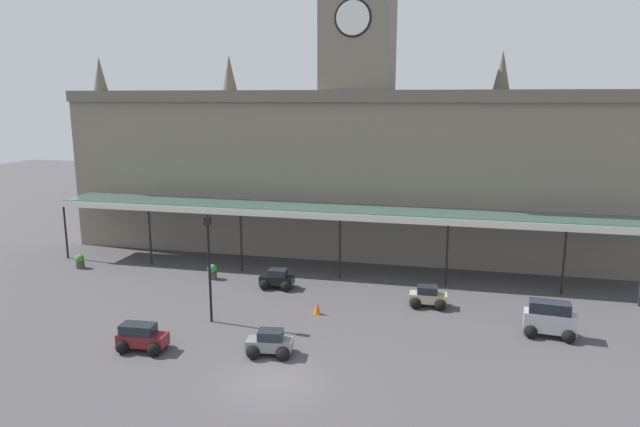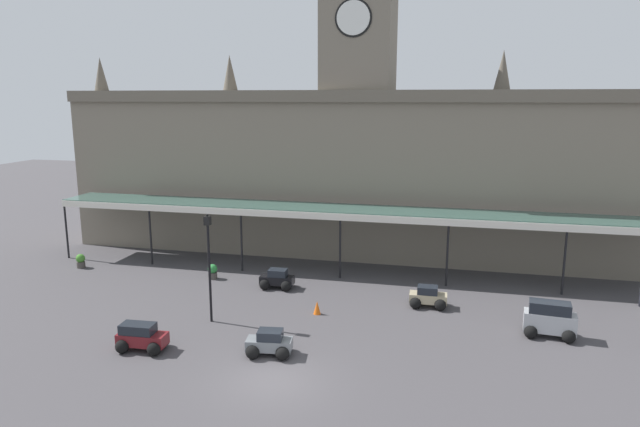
{
  "view_description": "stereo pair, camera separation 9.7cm",
  "coord_description": "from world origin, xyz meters",
  "px_view_note": "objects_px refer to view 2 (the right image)",
  "views": [
    {
      "loc": [
        6.72,
        -20.37,
        11.43
      ],
      "look_at": [
        0.0,
        8.31,
        5.36
      ],
      "focal_mm": 31.72,
      "sensor_mm": 36.0,
      "label": 1
    },
    {
      "loc": [
        6.82,
        -20.35,
        11.43
      ],
      "look_at": [
        0.0,
        8.31,
        5.36
      ],
      "focal_mm": 31.72,
      "sensor_mm": 36.0,
      "label": 2
    }
  ],
  "objects_px": {
    "car_silver_van": "(550,321)",
    "traffic_cone": "(317,308)",
    "car_maroon_estate": "(142,338)",
    "planter_by_canopy": "(81,261)",
    "car_grey_sedan": "(269,345)",
    "planter_near_kerb": "(213,271)",
    "car_black_sedan": "(277,280)",
    "car_beige_sedan": "(428,298)",
    "victorian_lamppost": "(209,257)"
  },
  "relations": [
    {
      "from": "traffic_cone",
      "to": "planter_by_canopy",
      "type": "xyz_separation_m",
      "value": [
        -17.72,
        4.46,
        0.13
      ]
    },
    {
      "from": "planter_by_canopy",
      "to": "car_grey_sedan",
      "type": "bearing_deg",
      "value": -30.14
    },
    {
      "from": "car_silver_van",
      "to": "car_beige_sedan",
      "type": "distance_m",
      "value": 6.52
    },
    {
      "from": "car_maroon_estate",
      "to": "planter_near_kerb",
      "type": "distance_m",
      "value": 10.54
    },
    {
      "from": "car_black_sedan",
      "to": "victorian_lamppost",
      "type": "distance_m",
      "value": 6.76
    },
    {
      "from": "car_silver_van",
      "to": "car_black_sedan",
      "type": "height_order",
      "value": "car_silver_van"
    },
    {
      "from": "planter_near_kerb",
      "to": "planter_by_canopy",
      "type": "xyz_separation_m",
      "value": [
        -9.77,
        0.14,
        0.0
      ]
    },
    {
      "from": "car_black_sedan",
      "to": "planter_by_canopy",
      "type": "bearing_deg",
      "value": 176.35
    },
    {
      "from": "planter_near_kerb",
      "to": "car_beige_sedan",
      "type": "bearing_deg",
      "value": -7.67
    },
    {
      "from": "car_silver_van",
      "to": "planter_near_kerb",
      "type": "height_order",
      "value": "car_silver_van"
    },
    {
      "from": "car_silver_van",
      "to": "car_maroon_estate",
      "type": "xyz_separation_m",
      "value": [
        -18.47,
        -5.92,
        -0.24
      ]
    },
    {
      "from": "traffic_cone",
      "to": "planter_near_kerb",
      "type": "xyz_separation_m",
      "value": [
        -7.95,
        4.32,
        0.13
      ]
    },
    {
      "from": "car_silver_van",
      "to": "car_maroon_estate",
      "type": "relative_size",
      "value": 1.08
    },
    {
      "from": "car_beige_sedan",
      "to": "traffic_cone",
      "type": "bearing_deg",
      "value": -156.68
    },
    {
      "from": "car_maroon_estate",
      "to": "planter_by_canopy",
      "type": "relative_size",
      "value": 2.4
    },
    {
      "from": "car_black_sedan",
      "to": "victorian_lamppost",
      "type": "xyz_separation_m",
      "value": [
        -1.75,
        -5.8,
        2.99
      ]
    },
    {
      "from": "traffic_cone",
      "to": "planter_by_canopy",
      "type": "bearing_deg",
      "value": 165.88
    },
    {
      "from": "traffic_cone",
      "to": "planter_near_kerb",
      "type": "bearing_deg",
      "value": 151.48
    },
    {
      "from": "car_maroon_estate",
      "to": "traffic_cone",
      "type": "xyz_separation_m",
      "value": [
        6.81,
        6.16,
        -0.2
      ]
    },
    {
      "from": "planter_by_canopy",
      "to": "car_silver_van",
      "type": "bearing_deg",
      "value": -9.08
    },
    {
      "from": "planter_by_canopy",
      "to": "car_maroon_estate",
      "type": "bearing_deg",
      "value": -44.22
    },
    {
      "from": "car_silver_van",
      "to": "victorian_lamppost",
      "type": "bearing_deg",
      "value": -173.12
    },
    {
      "from": "car_grey_sedan",
      "to": "planter_by_canopy",
      "type": "bearing_deg",
      "value": 149.86
    },
    {
      "from": "planter_near_kerb",
      "to": "planter_by_canopy",
      "type": "bearing_deg",
      "value": 179.19
    },
    {
      "from": "car_black_sedan",
      "to": "planter_by_canopy",
      "type": "height_order",
      "value": "car_black_sedan"
    },
    {
      "from": "car_black_sedan",
      "to": "planter_by_canopy",
      "type": "distance_m",
      "value": 14.39
    },
    {
      "from": "car_black_sedan",
      "to": "planter_by_canopy",
      "type": "relative_size",
      "value": 2.17
    },
    {
      "from": "car_black_sedan",
      "to": "car_maroon_estate",
      "type": "height_order",
      "value": "car_maroon_estate"
    },
    {
      "from": "planter_by_canopy",
      "to": "traffic_cone",
      "type": "bearing_deg",
      "value": -14.12
    },
    {
      "from": "car_maroon_estate",
      "to": "planter_near_kerb",
      "type": "bearing_deg",
      "value": 96.21
    },
    {
      "from": "car_silver_van",
      "to": "planter_by_canopy",
      "type": "bearing_deg",
      "value": 170.92
    },
    {
      "from": "car_grey_sedan",
      "to": "planter_by_canopy",
      "type": "distance_m",
      "value": 19.42
    },
    {
      "from": "car_grey_sedan",
      "to": "car_maroon_estate",
      "type": "bearing_deg",
      "value": -171.63
    },
    {
      "from": "car_silver_van",
      "to": "car_beige_sedan",
      "type": "xyz_separation_m",
      "value": [
        -5.92,
        2.71,
        -0.3
      ]
    },
    {
      "from": "car_black_sedan",
      "to": "traffic_cone",
      "type": "height_order",
      "value": "car_black_sedan"
    },
    {
      "from": "traffic_cone",
      "to": "car_silver_van",
      "type": "bearing_deg",
      "value": -1.17
    },
    {
      "from": "car_black_sedan",
      "to": "car_beige_sedan",
      "type": "relative_size",
      "value": 1.01
    },
    {
      "from": "car_beige_sedan",
      "to": "victorian_lamppost",
      "type": "distance_m",
      "value": 12.21
    },
    {
      "from": "car_beige_sedan",
      "to": "traffic_cone",
      "type": "relative_size",
      "value": 2.84
    },
    {
      "from": "car_black_sedan",
      "to": "planter_near_kerb",
      "type": "bearing_deg",
      "value": 170.36
    },
    {
      "from": "car_silver_van",
      "to": "traffic_cone",
      "type": "height_order",
      "value": "car_silver_van"
    },
    {
      "from": "car_beige_sedan",
      "to": "victorian_lamppost",
      "type": "height_order",
      "value": "victorian_lamppost"
    },
    {
      "from": "planter_near_kerb",
      "to": "car_silver_van",
      "type": "bearing_deg",
      "value": -13.08
    },
    {
      "from": "car_black_sedan",
      "to": "traffic_cone",
      "type": "xyz_separation_m",
      "value": [
        3.36,
        -3.54,
        -0.14
      ]
    },
    {
      "from": "car_black_sedan",
      "to": "planter_near_kerb",
      "type": "height_order",
      "value": "car_black_sedan"
    },
    {
      "from": "victorian_lamppost",
      "to": "traffic_cone",
      "type": "distance_m",
      "value": 6.4
    },
    {
      "from": "car_maroon_estate",
      "to": "planter_near_kerb",
      "type": "height_order",
      "value": "car_maroon_estate"
    },
    {
      "from": "car_maroon_estate",
      "to": "traffic_cone",
      "type": "distance_m",
      "value": 9.18
    },
    {
      "from": "victorian_lamppost",
      "to": "car_beige_sedan",
      "type": "bearing_deg",
      "value": 23.59
    },
    {
      "from": "car_grey_sedan",
      "to": "victorian_lamppost",
      "type": "relative_size",
      "value": 0.38
    }
  ]
}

